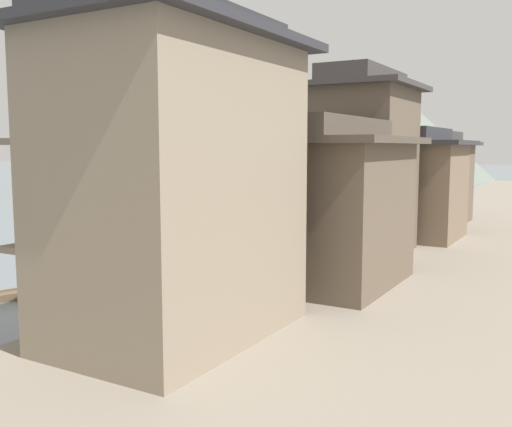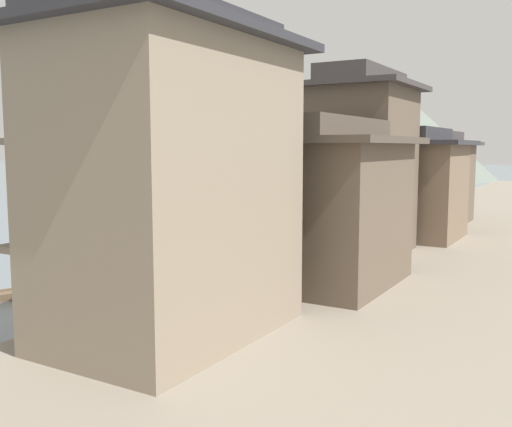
{
  "view_description": "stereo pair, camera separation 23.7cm",
  "coord_description": "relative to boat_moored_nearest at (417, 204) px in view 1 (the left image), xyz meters",
  "views": [
    {
      "loc": [
        20.56,
        -10.57,
        5.84
      ],
      "look_at": [
        2.98,
        19.71,
        1.82
      ],
      "focal_mm": 40.4,
      "sensor_mm": 36.0,
      "label": 1
    },
    {
      "loc": [
        20.77,
        -10.45,
        5.84
      ],
      "look_at": [
        2.98,
        19.71,
        1.82
      ],
      "focal_mm": 40.4,
      "sensor_mm": 36.0,
      "label": 2
    }
  ],
  "objects": [
    {
      "name": "house_waterfront_second",
      "position": [
        6.04,
        -38.1,
        3.6
      ],
      "size": [
        6.89,
        6.93,
        6.14
      ],
      "color": "brown",
      "rests_on": "riverbank_right"
    },
    {
      "name": "boat_moored_nearest",
      "position": [
        0.0,
        0.0,
        0.0
      ],
      "size": [
        1.7,
        4.4,
        0.55
      ],
      "color": "#423328",
      "rests_on": "ground"
    },
    {
      "name": "boat_upstream_distant",
      "position": [
        -7.58,
        -36.8,
        -0.06
      ],
      "size": [
        2.57,
        3.74,
        0.35
      ],
      "color": "brown",
      "rests_on": "ground"
    },
    {
      "name": "boat_midriver_upstream",
      "position": [
        0.18,
        -29.49,
        -0.04
      ],
      "size": [
        1.92,
        4.32,
        0.41
      ],
      "color": "#232326",
      "rests_on": "ground"
    },
    {
      "name": "house_waterfront_far",
      "position": [
        5.51,
        -18.36,
        3.6
      ],
      "size": [
        5.83,
        6.76,
        6.14
      ],
      "color": "brown",
      "rests_on": "riverbank_right"
    },
    {
      "name": "house_waterfront_tall",
      "position": [
        5.28,
        -31.31,
        4.91
      ],
      "size": [
        5.39,
        6.0,
        8.74
      ],
      "color": "brown",
      "rests_on": "riverbank_right"
    },
    {
      "name": "boat_midriver_drifting",
      "position": [
        -6.02,
        -26.87,
        0.03
      ],
      "size": [
        5.26,
        3.56,
        0.67
      ],
      "color": "brown",
      "rests_on": "ground"
    },
    {
      "name": "hill_far_west",
      "position": [
        -24.14,
        49.71,
        11.11
      ],
      "size": [
        49.06,
        49.06,
        22.58
      ],
      "primitive_type": "cone",
      "color": "slate",
      "rests_on": "ground"
    },
    {
      "name": "mooring_post_dock_mid",
      "position": [
        2.32,
        -32.71,
        1.09
      ],
      "size": [
        0.2,
        0.2,
        0.97
      ],
      "primitive_type": "cylinder",
      "color": "#473828",
      "rests_on": "riverbank_right"
    },
    {
      "name": "house_waterfront_nearest",
      "position": [
        5.38,
        -45.76,
        4.9
      ],
      "size": [
        5.58,
        7.63,
        8.74
      ],
      "color": "gray",
      "rests_on": "riverbank_right"
    },
    {
      "name": "hill_far_centre",
      "position": [
        -30.67,
        63.0,
        12.38
      ],
      "size": [
        50.19,
        50.19,
        25.12
      ],
      "primitive_type": "cone",
      "color": "#5B6B5B",
      "rests_on": "ground"
    },
    {
      "name": "boat_moored_second",
      "position": [
        -3.52,
        9.6,
        -0.06
      ],
      "size": [
        4.81,
        2.03,
        0.35
      ],
      "color": "#33281E",
      "rests_on": "ground"
    },
    {
      "name": "house_waterfront_narrow",
      "position": [
        5.97,
        -25.46,
        3.61
      ],
      "size": [
        6.77,
        6.23,
        6.14
      ],
      "color": "#75604C",
      "rests_on": "riverbank_right"
    },
    {
      "name": "boat_moored_third",
      "position": [
        0.45,
        -18.0,
        0.06
      ],
      "size": [
        1.86,
        4.31,
        0.68
      ],
      "color": "#33281E",
      "rests_on": "ground"
    },
    {
      "name": "mooring_post_dock_near",
      "position": [
        2.32,
        -39.85,
        1.05
      ],
      "size": [
        0.2,
        0.2,
        0.91
      ],
      "primitive_type": "cylinder",
      "color": "#473828",
      "rests_on": "riverbank_right"
    },
    {
      "name": "boat_moored_far",
      "position": [
        0.41,
        -8.1,
        0.06
      ],
      "size": [
        1.06,
        5.78,
        0.75
      ],
      "color": "brown",
      "rests_on": "ground"
    }
  ]
}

